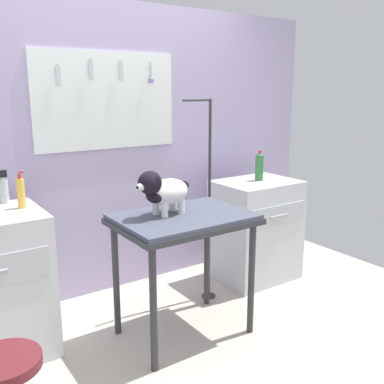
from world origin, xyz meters
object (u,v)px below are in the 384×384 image
Objects in this scene: grooming_table at (184,229)px; soda_bottle at (259,167)px; dog at (163,191)px; cabinet_right at (256,230)px; grooming_arm at (208,210)px; stool at (5,383)px; spray_bottle_tall at (21,193)px.

soda_bottle is at bearing 22.21° from grooming_table.
soda_bottle reaches higher than grooming_table.
grooming_table is 0.29m from dog.
cabinet_right is 3.39× the size of soda_bottle.
grooming_table is at bearing -157.79° from soda_bottle.
grooming_arm is at bearing -171.79° from cabinet_right.
dog is 1.33m from cabinet_right.
stool is 2.48× the size of spray_bottle_tall.
spray_bottle_tall is at bearing 150.90° from dog.
cabinet_right is 3.77× the size of spray_bottle_tall.
spray_bottle_tall is (0.37, 1.05, 0.55)m from stool.
stool is (-1.70, -0.89, -0.27)m from grooming_arm.
grooming_table is 1.00× the size of cabinet_right.
stool is at bearing -156.88° from cabinet_right.
dog is 0.48× the size of cabinet_right.
dog is 1.40m from stool.
cabinet_right is (0.58, 0.08, -0.29)m from grooming_arm.
grooming_arm is 2.73× the size of stool.
stool is at bearing -109.24° from spray_bottle_tall.
grooming_arm is at bearing -170.60° from soda_bottle.
spray_bottle_tall reaches higher than cabinet_right.
spray_bottle_tall is (-1.91, 0.07, 0.58)m from cabinet_right.
spray_bottle_tall reaches higher than grooming_table.
grooming_arm reaches higher than soda_bottle.
grooming_arm reaches higher than spray_bottle_tall.
cabinet_right is at bearing -151.90° from soda_bottle.
grooming_table is 1.40m from stool.
spray_bottle_tall is at bearing 70.76° from stool.
cabinet_right is 0.56m from soda_bottle.
spray_bottle_tall is (-0.77, 0.43, 0.01)m from dog.
grooming_table is 1.18m from soda_bottle.
stool is (-1.25, -0.56, -0.29)m from grooming_table.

